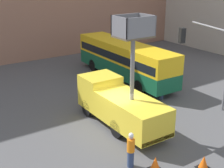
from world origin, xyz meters
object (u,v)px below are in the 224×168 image
at_px(city_bus, 125,58).
at_px(traffic_cone_mid_road, 204,162).
at_px(road_worker_near_truck, 131,150).
at_px(traffic_light_pole, 213,52).
at_px(traffic_cone_far_side, 155,164).
at_px(utility_truck, 120,102).
at_px(road_worker_directing, 162,87).

distance_m(city_bus, traffic_cone_mid_road, 13.83).
bearing_deg(road_worker_near_truck, traffic_light_pole, 92.19).
bearing_deg(traffic_light_pole, traffic_cone_far_side, -157.13).
distance_m(utility_truck, road_worker_near_truck, 4.49).
relative_size(city_bus, traffic_cone_far_side, 16.46).
relative_size(utility_truck, road_worker_directing, 3.70).
bearing_deg(traffic_cone_far_side, road_worker_near_truck, 134.07).
bearing_deg(traffic_cone_mid_road, utility_truck, 97.43).
bearing_deg(utility_truck, road_worker_directing, 18.76).
relative_size(traffic_light_pole, road_worker_directing, 3.29).
height_order(city_bus, road_worker_directing, city_bus).
height_order(road_worker_near_truck, traffic_cone_far_side, road_worker_near_truck).
bearing_deg(road_worker_near_truck, utility_truck, 139.28).
bearing_deg(utility_truck, traffic_cone_far_side, -104.50).
xyz_separation_m(city_bus, road_worker_near_truck, (-7.46, -10.88, -0.97)).
distance_m(city_bus, road_worker_near_truck, 13.23).
bearing_deg(road_worker_directing, utility_truck, 22.32).
relative_size(traffic_light_pole, traffic_cone_mid_road, 9.16).
xyz_separation_m(traffic_light_pole, road_worker_near_truck, (-8.00, -2.16, -3.24)).
relative_size(traffic_light_pole, road_worker_near_truck, 3.32).
distance_m(city_bus, traffic_light_pole, 9.03).
height_order(city_bus, road_worker_near_truck, city_bus).
height_order(utility_truck, city_bus, utility_truck).
height_order(traffic_cone_mid_road, traffic_cone_far_side, traffic_cone_far_side).
xyz_separation_m(city_bus, traffic_cone_far_side, (-6.62, -11.75, -1.57)).
distance_m(traffic_cone_mid_road, traffic_cone_far_side, 2.36).
height_order(utility_truck, road_worker_directing, utility_truck).
distance_m(utility_truck, traffic_cone_far_side, 5.10).
relative_size(city_bus, road_worker_directing, 6.13).
xyz_separation_m(traffic_cone_mid_road, traffic_cone_far_side, (-2.02, 1.20, 0.01)).
relative_size(utility_truck, road_worker_near_truck, 3.74).
height_order(utility_truck, traffic_cone_far_side, utility_truck).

